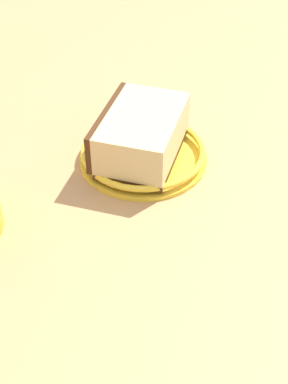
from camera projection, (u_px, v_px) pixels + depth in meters
ground_plane at (104, 251)px, 49.46cm from camera, size 134.38×134.38×2.21cm
small_plate at (143, 154)px, 57.51cm from camera, size 13.68×13.68×1.56cm
cake_slice at (141, 134)px, 55.92cm from camera, size 13.40×11.35×4.80cm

